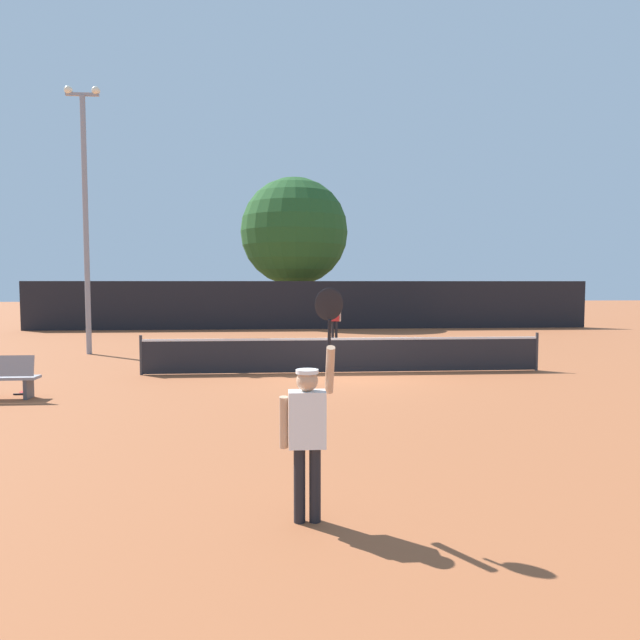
% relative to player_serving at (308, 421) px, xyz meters
% --- Properties ---
extents(ground_plane, '(120.00, 120.00, 0.00)m').
position_rel_player_serving_xyz_m(ground_plane, '(1.47, 9.59, -1.05)').
color(ground_plane, '#9E5633').
extents(tennis_net, '(11.01, 0.08, 1.07)m').
position_rel_player_serving_xyz_m(tennis_net, '(1.47, 9.59, -0.54)').
color(tennis_net, '#232328').
rests_on(tennis_net, ground).
extents(perimeter_fence, '(30.09, 0.12, 2.56)m').
position_rel_player_serving_xyz_m(perimeter_fence, '(1.47, 24.24, 0.23)').
color(perimeter_fence, black).
rests_on(perimeter_fence, ground).
extents(player_serving, '(0.67, 0.38, 2.42)m').
position_rel_player_serving_xyz_m(player_serving, '(0.00, 0.00, 0.00)').
color(player_serving, white).
rests_on(player_serving, ground).
extents(player_receiving, '(0.57, 0.23, 1.56)m').
position_rel_player_serving_xyz_m(player_receiving, '(2.14, 19.07, -0.11)').
color(player_receiving, red).
rests_on(player_receiving, ground).
extents(tennis_ball, '(0.07, 0.07, 0.07)m').
position_rel_player_serving_xyz_m(tennis_ball, '(-0.03, 11.46, -1.02)').
color(tennis_ball, '#CCE033').
rests_on(tennis_ball, ground).
extents(spare_racket, '(0.28, 0.52, 0.04)m').
position_rel_player_serving_xyz_m(spare_racket, '(-6.00, 7.31, -1.03)').
color(spare_racket, black).
rests_on(spare_racket, ground).
extents(light_pole, '(1.18, 0.28, 9.08)m').
position_rel_player_serving_xyz_m(light_pole, '(-6.89, 14.26, 4.06)').
color(light_pole, gray).
rests_on(light_pole, ground).
extents(large_tree, '(6.22, 6.22, 8.54)m').
position_rel_player_serving_xyz_m(large_tree, '(0.60, 27.30, 4.36)').
color(large_tree, brown).
rests_on(large_tree, ground).
extents(parked_car_near, '(2.09, 4.28, 1.69)m').
position_rel_player_serving_xyz_m(parked_car_near, '(-5.95, 32.25, -0.27)').
color(parked_car_near, white).
rests_on(parked_car_near, ground).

